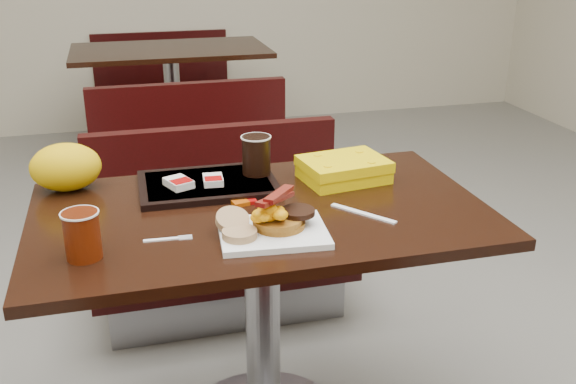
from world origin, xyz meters
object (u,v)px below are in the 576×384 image
object	(u,v)px
platter	(273,233)
hashbrown_sleeve_left	(179,183)
bench_near_n	(223,232)
pancake_stack	(279,222)
table_near	(263,329)
fork	(161,240)
hashbrown_sleeve_right	(213,180)
clamshell	(344,169)
coffee_cup_near	(82,235)
paper_bag	(66,167)
bench_far_s	(186,141)
table_far	(174,107)
knife	(363,213)
bench_far_n	(164,86)
coffee_cup_far	(256,155)
tray	(208,184)

from	to	relation	value
platter	hashbrown_sleeve_left	world-z (taller)	hashbrown_sleeve_left
bench_near_n	pancake_stack	distance (m)	0.95
table_near	fork	bearing A→B (deg)	-155.78
hashbrown_sleeve_right	table_near	bearing A→B (deg)	-55.94
platter	clamshell	world-z (taller)	clamshell
coffee_cup_near	paper_bag	bearing A→B (deg)	96.94
bench_near_n	bench_far_s	world-z (taller)	same
bench_far_s	platter	bearing A→B (deg)	-90.18
table_far	knife	bearing A→B (deg)	-84.69
table_near	clamshell	size ratio (longest dim) A/B	4.97
bench_near_n	bench_far_s	distance (m)	1.20
paper_bag	bench_far_n	bearing A→B (deg)	80.58
paper_bag	coffee_cup_near	bearing A→B (deg)	-83.06
coffee_cup_far	bench_far_n	bearing A→B (deg)	90.68
bench_far_s	clamshell	size ratio (longest dim) A/B	4.14
table_far	hashbrown_sleeve_left	size ratio (longest dim) A/B	14.83
bench_far_n	coffee_cup_far	xyz separation A→B (m)	(0.04, -3.08, 0.47)
bench_far_n	hashbrown_sleeve_left	world-z (taller)	hashbrown_sleeve_left
pancake_stack	coffee_cup_near	bearing A→B (deg)	-177.72
fork	hashbrown_sleeve_left	bearing A→B (deg)	78.92
platter	fork	distance (m)	0.27
platter	fork	xyz separation A→B (m)	(-0.27, 0.04, -0.01)
platter	pancake_stack	world-z (taller)	pancake_stack
table_far	paper_bag	bearing A→B (deg)	-102.19
table_near	coffee_cup_near	xyz separation A→B (m)	(-0.45, -0.17, 0.43)
tray	hashbrown_sleeve_right	xyz separation A→B (m)	(0.01, -0.02, 0.02)
table_far	knife	distance (m)	2.74
fork	bench_far_s	bearing A→B (deg)	85.36
tray	bench_near_n	bearing A→B (deg)	78.33
paper_bag	hashbrown_sleeve_left	bearing A→B (deg)	-18.85
table_far	coffee_cup_far	bearing A→B (deg)	-89.12
bench_near_n	bench_far_n	bearing A→B (deg)	90.00
paper_bag	table_near	bearing A→B (deg)	-28.97
table_near	tray	xyz separation A→B (m)	(-0.11, 0.19, 0.38)
hashbrown_sleeve_right	paper_bag	world-z (taller)	paper_bag
clamshell	paper_bag	size ratio (longest dim) A/B	1.23
pancake_stack	tray	distance (m)	0.37
bench_near_n	tray	size ratio (longest dim) A/B	2.57
bench_far_n	hashbrown_sleeve_left	size ratio (longest dim) A/B	12.36
fork	paper_bag	xyz separation A→B (m)	(-0.23, 0.40, 0.07)
fork	platter	bearing A→B (deg)	-6.21
coffee_cup_near	tray	size ratio (longest dim) A/B	0.29
knife	bench_near_n	bearing A→B (deg)	160.02
table_far	platter	xyz separation A→B (m)	(-0.01, -2.77, 0.38)
bench_near_n	tray	xyz separation A→B (m)	(-0.11, -0.51, 0.40)
paper_bag	bench_near_n	bearing A→B (deg)	40.10
coffee_cup_near	hashbrown_sleeve_left	distance (m)	0.42
platter	paper_bag	world-z (taller)	paper_bag
bench_far_n	platter	distance (m)	3.49
bench_near_n	tray	distance (m)	0.65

